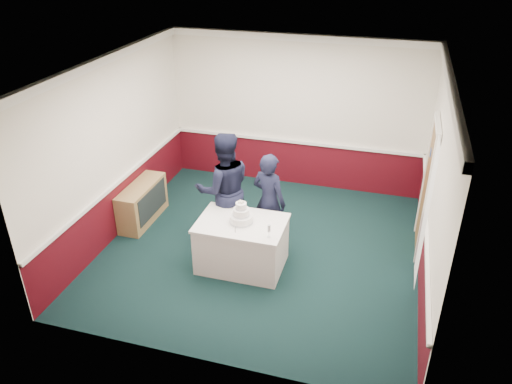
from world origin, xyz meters
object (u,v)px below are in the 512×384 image
(cake_table, at_px, (242,244))
(champagne_flute, at_px, (269,229))
(wedding_cake, at_px, (241,216))
(person_man, at_px, (224,189))
(sideboard, at_px, (143,203))
(cake_knife, at_px, (235,229))
(person_woman, at_px, (269,201))

(cake_table, bearing_deg, champagne_flute, -29.25)
(wedding_cake, xyz_separation_m, person_man, (-0.49, 0.62, 0.06))
(champagne_flute, bearing_deg, wedding_cake, 150.75)
(champagne_flute, bearing_deg, cake_table, 150.75)
(sideboard, xyz_separation_m, person_man, (1.62, -0.19, 0.61))
(cake_knife, height_order, person_man, person_man)
(cake_table, relative_size, person_woman, 0.80)
(wedding_cake, xyz_separation_m, person_woman, (0.25, 0.67, -0.08))
(cake_table, distance_m, wedding_cake, 0.50)
(champagne_flute, distance_m, person_woman, 0.99)
(person_man, bearing_deg, cake_knife, 89.46)
(person_man, bearing_deg, champagne_flute, 108.01)
(champagne_flute, relative_size, person_man, 0.11)
(person_woman, bearing_deg, sideboard, 16.59)
(cake_table, xyz_separation_m, champagne_flute, (0.50, -0.28, 0.53))
(cake_table, xyz_separation_m, cake_knife, (-0.03, -0.20, 0.39))
(wedding_cake, distance_m, cake_knife, 0.23)
(cake_table, height_order, person_man, person_man)
(sideboard, xyz_separation_m, wedding_cake, (2.11, -0.81, 0.55))
(sideboard, distance_m, champagne_flute, 2.89)
(sideboard, bearing_deg, cake_knife, -25.93)
(champagne_flute, xyz_separation_m, person_man, (-0.99, 0.90, 0.04))
(sideboard, relative_size, champagne_flute, 5.85)
(cake_knife, xyz_separation_m, person_man, (-0.46, 0.82, 0.17))
(sideboard, height_order, champagne_flute, champagne_flute)
(sideboard, bearing_deg, champagne_flute, -22.69)
(cake_knife, relative_size, person_woman, 0.13)
(wedding_cake, distance_m, person_man, 0.79)
(wedding_cake, relative_size, person_woman, 0.22)
(cake_table, relative_size, cake_knife, 6.00)
(cake_table, distance_m, person_man, 0.97)
(sideboard, relative_size, cake_table, 0.91)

